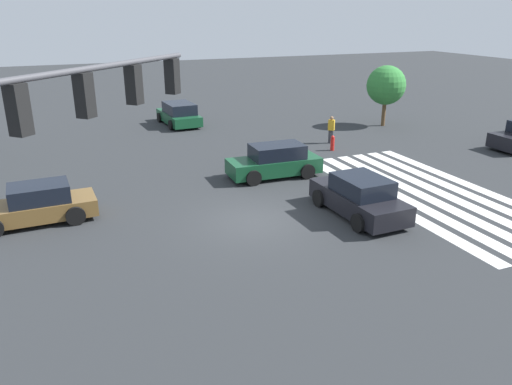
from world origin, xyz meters
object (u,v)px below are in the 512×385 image
Objects in this scene: traffic_signal_mast at (52,153)px; car_5 at (35,205)px; fire_hydrant at (332,143)px; tree_corner_a at (386,85)px; car_0 at (179,114)px; car_4 at (359,197)px; pedestrian at (331,128)px; car_2 at (275,162)px.

car_5 is at bearing 50.37° from traffic_signal_mast.
car_5 reaches higher than fire_hydrant.
tree_corner_a is (8.88, -21.92, 2.05)m from car_5.
car_4 reaches higher than car_0.
pedestrian is at bearing -26.77° from car_4.
traffic_signal_mast is 1.46× the size of car_0.
traffic_signal_mast is 20.90m from fire_hydrant.
car_4 is 16.67m from tree_corner_a.
car_0 is at bearing 66.41° from tree_corner_a.
tree_corner_a is at bearing -56.86° from fire_hydrant.
car_2 reaches higher than fire_hydrant.
pedestrian reaches higher than car_0.
car_4 is at bearing 140.86° from tree_corner_a.
fire_hydrant is at bearing -150.87° from car_0.
car_2 is 2.73× the size of pedestrian.
car_2 is at bearing -177.53° from car_0.
tree_corner_a is at bearing -160.26° from car_5.
car_0 reaches higher than car_5.
tree_corner_a is at bearing -117.11° from car_0.
car_5 is at bearing 106.71° from fire_hydrant.
fire_hydrant is at bearing -0.36° from traffic_signal_mast.
car_0 is 14.13m from tree_corner_a.
car_2 is 5.11× the size of fire_hydrant.
car_0 reaches higher than fire_hydrant.
traffic_signal_mast is 1.50× the size of car_5.
tree_corner_a reaches higher than car_0.
car_4 is 1.10× the size of tree_corner_a.
car_4 is at bearing 155.39° from fire_hydrant.
pedestrian reaches higher than fire_hydrant.
traffic_signal_mast reaches higher than car_4.
car_0 is 1.13× the size of tree_corner_a.
car_5 is 5.19× the size of fire_hydrant.
tree_corner_a is (7.30, -11.47, 1.99)m from car_2.
car_5 is at bearing 10.29° from car_2.
traffic_signal_mast reaches higher than tree_corner_a.
pedestrian reaches higher than car_2.
traffic_signal_mast reaches higher than car_5.
tree_corner_a is (2.78, -5.75, 1.84)m from pedestrian.
fire_hydrant is (-9.85, -6.31, -0.30)m from car_0.
tree_corner_a is (12.83, -10.44, 2.00)m from car_4.
car_5 is (9.69, 0.91, -4.41)m from traffic_signal_mast.
car_0 is at bearing -96.55° from pedestrian.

